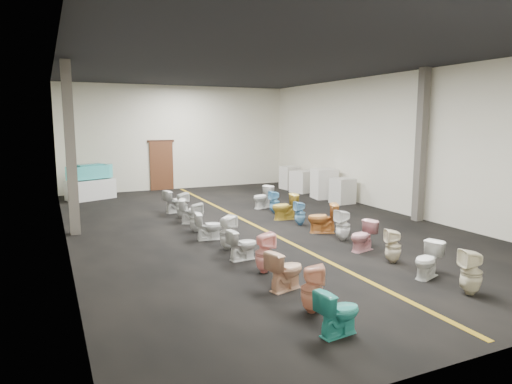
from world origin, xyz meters
TOP-DOWN VIEW (x-y plane):
  - floor at (0.00, 0.00)m, footprint 16.00×16.00m
  - ceiling at (0.00, 0.00)m, footprint 16.00×16.00m
  - wall_back at (0.00, 8.00)m, footprint 10.00×0.00m
  - wall_left at (-5.00, 0.00)m, footprint 0.00×16.00m
  - wall_right at (5.00, 0.00)m, footprint 0.00×16.00m
  - aisle_stripe at (0.00, 0.00)m, footprint 0.12×15.60m
  - back_door at (-0.80, 7.94)m, footprint 1.00×0.10m
  - door_frame at (-0.80, 7.95)m, footprint 1.15×0.08m
  - column_left at (-4.75, 1.00)m, footprint 0.25×0.25m
  - column_right at (4.75, -1.50)m, footprint 0.25×0.25m
  - display_table at (-3.86, 6.64)m, footprint 1.90×1.46m
  - bathtub at (-3.86, 6.64)m, footprint 1.76×1.14m
  - appliance_crate_a at (4.40, 1.86)m, footprint 0.75×0.75m
  - appliance_crate_b at (4.40, 3.08)m, footprint 0.97×0.97m
  - appliance_crate_c at (4.40, 4.74)m, footprint 0.99×0.99m
  - appliance_crate_d at (4.40, 5.83)m, footprint 0.76×0.76m
  - toilet_left_0 at (-1.76, -6.74)m, footprint 0.70×0.46m
  - toilet_left_1 at (-1.71, -5.94)m, footprint 0.46×0.46m
  - toilet_left_2 at (-1.61, -4.90)m, footprint 0.79×0.58m
  - toilet_left_3 at (-1.55, -3.91)m, footprint 0.37×0.36m
  - toilet_left_4 at (-1.60, -2.94)m, footprint 0.70×0.44m
  - toilet_left_5 at (-1.62, -2.07)m, footprint 0.49×0.48m
  - toilet_left_6 at (-1.71, -1.03)m, footprint 0.73×0.48m
  - toilet_left_7 at (-1.76, -0.09)m, footprint 0.41×0.40m
  - toilet_left_8 at (-1.57, 0.93)m, footprint 0.81×0.64m
  - toilet_left_9 at (-1.61, 1.82)m, footprint 0.41×0.40m
  - toilet_left_10 at (-1.58, 2.73)m, footprint 0.81×0.59m
  - toilet_right_0 at (1.18, -6.44)m, footprint 0.46×0.46m
  - toilet_right_1 at (1.16, -5.48)m, footprint 0.77×0.59m
  - toilet_right_2 at (1.18, -4.49)m, footprint 0.44×0.43m
  - toilet_right_3 at (1.18, -3.47)m, footprint 0.76×0.55m
  - toilet_right_4 at (1.30, -2.53)m, footprint 0.38×0.38m
  - toilet_right_5 at (1.29, -1.63)m, footprint 0.90×0.73m
  - toilet_right_6 at (1.20, -0.58)m, footprint 0.34×0.34m
  - toilet_right_7 at (1.16, 0.28)m, footprint 0.82×0.54m
  - toilet_right_8 at (1.31, 1.26)m, footprint 0.36×0.35m
  - toilet_right_9 at (1.35, 2.23)m, footprint 0.85×0.66m

SIDE VIEW (x-z plane):
  - floor at x=0.00m, z-range 0.00..0.00m
  - aisle_stripe at x=0.00m, z-range 0.00..0.01m
  - toilet_left_4 at x=-1.60m, z-range 0.00..0.67m
  - toilet_left_0 at x=-1.76m, z-range 0.00..0.67m
  - toilet_right_1 at x=1.16m, z-range 0.00..0.69m
  - toilet_right_6 at x=1.20m, z-range 0.00..0.70m
  - toilet_left_6 at x=-1.71m, z-range 0.00..0.70m
  - toilet_right_3 at x=1.18m, z-range 0.00..0.70m
  - toilet_left_2 at x=-1.61m, z-range 0.00..0.73m
  - toilet_left_8 at x=-1.57m, z-range 0.00..0.73m
  - toilet_right_2 at x=1.18m, z-range 0.00..0.73m
  - toilet_right_8 at x=1.31m, z-range 0.00..0.74m
  - toilet_left_10 at x=-1.58m, z-range 0.00..0.75m
  - display_table at x=-3.86m, z-range 0.00..0.76m
  - toilet_right_9 at x=1.35m, z-range 0.00..0.76m
  - toilet_left_1 at x=-1.71m, z-range 0.00..0.77m
  - toilet_right_7 at x=1.16m, z-range 0.00..0.79m
  - toilet_left_7 at x=-1.76m, z-range 0.00..0.79m
  - toilet_right_4 at x=1.30m, z-range 0.00..0.79m
  - toilet_left_9 at x=-1.61m, z-range 0.00..0.79m
  - toilet_right_0 at x=1.18m, z-range 0.00..0.80m
  - toilet_right_5 at x=1.29m, z-range 0.00..0.80m
  - toilet_left_3 at x=-1.55m, z-range 0.00..0.80m
  - toilet_left_5 at x=-1.62m, z-range 0.00..0.81m
  - appliance_crate_c at x=4.40m, z-range 0.00..0.91m
  - appliance_crate_a at x=4.40m, z-range 0.00..0.92m
  - appliance_crate_d at x=4.40m, z-range 0.00..1.00m
  - appliance_crate_b at x=4.40m, z-range 0.00..1.15m
  - back_door at x=-0.80m, z-range 0.00..2.10m
  - bathtub at x=-3.86m, z-range 0.79..1.34m
  - door_frame at x=-0.80m, z-range 2.07..2.17m
  - wall_back at x=0.00m, z-range -2.75..7.25m
  - wall_left at x=-5.00m, z-range -5.75..10.25m
  - wall_right at x=5.00m, z-range -5.75..10.25m
  - column_left at x=-4.75m, z-range 0.00..4.50m
  - column_right at x=4.75m, z-range 0.00..4.50m
  - ceiling at x=0.00m, z-range 4.50..4.50m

